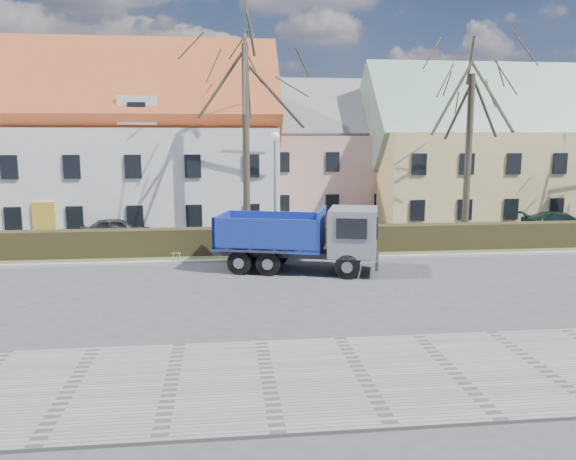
{
  "coord_description": "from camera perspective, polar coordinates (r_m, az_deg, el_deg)",
  "views": [
    {
      "loc": [
        -3.15,
        -20.79,
        5.58
      ],
      "look_at": [
        -0.38,
        3.61,
        1.6
      ],
      "focal_mm": 35.0,
      "sensor_mm": 36.0,
      "label": 1
    }
  ],
  "objects": [
    {
      "name": "building_white",
      "position": [
        38.09,
        -21.65,
        7.32
      ],
      "size": [
        26.8,
        10.8,
        9.5
      ],
      "primitive_type": null,
      "color": "silver",
      "rests_on": "ground"
    },
    {
      "name": "parked_car_b",
      "position": [
        36.77,
        26.05,
        0.59
      ],
      "size": [
        4.94,
        2.99,
        1.34
      ],
      "primitive_type": "imported",
      "rotation": [
        0.0,
        0.0,
        1.31
      ],
      "color": "black",
      "rests_on": "ground"
    },
    {
      "name": "building_yellow",
      "position": [
        42.38,
        20.54,
        6.83
      ],
      "size": [
        18.8,
        10.8,
        8.5
      ],
      "primitive_type": null,
      "color": "tan",
      "rests_on": "ground"
    },
    {
      "name": "ground",
      "position": [
        21.75,
        2.07,
        -5.66
      ],
      "size": [
        120.0,
        120.0,
        0.0
      ],
      "primitive_type": "plane",
      "color": "#3F3F42"
    },
    {
      "name": "curb_far",
      "position": [
        26.17,
        0.58,
        -2.97
      ],
      "size": [
        80.0,
        0.3,
        0.12
      ],
      "primitive_type": "cube",
      "color": "#A2A099",
      "rests_on": "ground"
    },
    {
      "name": "sidewalk_near",
      "position": [
        13.84,
        7.47,
        -14.47
      ],
      "size": [
        80.0,
        5.0,
        0.08
      ],
      "primitive_type": "cube",
      "color": "gray",
      "rests_on": "ground"
    },
    {
      "name": "building_pink",
      "position": [
        41.44,
        3.49,
        7.0
      ],
      "size": [
        10.8,
        8.8,
        8.0
      ],
      "primitive_type": null,
      "color": "tan",
      "rests_on": "ground"
    },
    {
      "name": "cart_frame",
      "position": [
        26.04,
        -11.66,
        -2.74
      ],
      "size": [
        0.63,
        0.39,
        0.55
      ],
      "primitive_type": null,
      "rotation": [
        0.0,
        0.0,
        -0.08
      ],
      "color": "silver",
      "rests_on": "ground"
    },
    {
      "name": "streetlight",
      "position": [
        28.02,
        -1.32,
        3.93
      ],
      "size": [
        0.47,
        0.47,
        6.01
      ],
      "primitive_type": null,
      "color": "gray",
      "rests_on": "ground"
    },
    {
      "name": "tree_1",
      "position": [
        29.32,
        -4.3,
        10.64
      ],
      "size": [
        9.2,
        9.2,
        12.65
      ],
      "primitive_type": null,
      "color": "#342E24",
      "rests_on": "ground"
    },
    {
      "name": "tree_2",
      "position": [
        32.1,
        17.91,
        8.62
      ],
      "size": [
        8.0,
        8.0,
        11.0
      ],
      "primitive_type": null,
      "color": "#342E24",
      "rests_on": "ground"
    },
    {
      "name": "hedge",
      "position": [
        27.42,
        0.22,
        -1.15
      ],
      "size": [
        60.0,
        0.9,
        1.3
      ],
      "primitive_type": "cube",
      "color": "black",
      "rests_on": "ground"
    },
    {
      "name": "parked_car_a",
      "position": [
        32.45,
        -16.96,
        0.07
      ],
      "size": [
        4.04,
        2.11,
        1.31
      ],
      "primitive_type": "imported",
      "rotation": [
        0.0,
        0.0,
        1.72
      ],
      "color": "#28282D",
      "rests_on": "ground"
    },
    {
      "name": "grass_strip",
      "position": [
        27.73,
        0.17,
        -2.3
      ],
      "size": [
        80.0,
        3.0,
        0.1
      ],
      "primitive_type": "cube",
      "color": "#474F2C",
      "rests_on": "ground"
    },
    {
      "name": "dump_truck",
      "position": [
        23.91,
        0.41,
        -0.81
      ],
      "size": [
        7.57,
        4.53,
        2.85
      ],
      "primitive_type": null,
      "rotation": [
        0.0,
        0.0,
        -0.28
      ],
      "color": "navy",
      "rests_on": "ground"
    }
  ]
}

